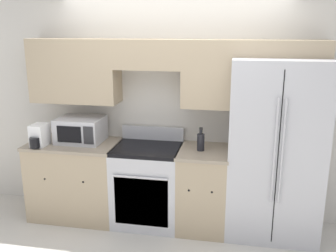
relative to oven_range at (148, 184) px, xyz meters
The scene contains 9 objects.
ground_plane 0.60m from the oven_range, 52.95° to the right, with size 12.00×12.00×0.00m, color beige.
wall_back 1.06m from the oven_range, 49.00° to the left, with size 8.00×0.39×2.60m.
lower_cabinets_left 0.87m from the oven_range, behind, with size 1.02×0.64×0.90m.
lower_cabinets_right 0.63m from the oven_range, ahead, with size 0.55×0.64×0.90m.
oven_range is the anchor object (origin of this frame).
refrigerator 1.45m from the oven_range, ahead, with size 0.95×0.73×1.89m.
microwave 0.99m from the oven_range, behind, with size 0.51×0.42×0.28m.
bottle 0.80m from the oven_range, ahead, with size 0.08×0.08×0.25m.
coffee_maker 1.32m from the oven_range, behind, with size 0.15×0.27×0.24m.
Camera 1 is at (0.72, -3.51, 2.19)m, focal length 40.00 mm.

